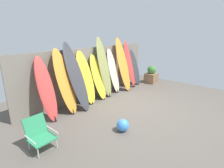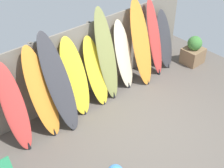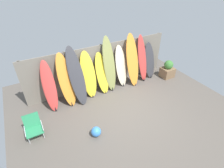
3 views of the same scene
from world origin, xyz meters
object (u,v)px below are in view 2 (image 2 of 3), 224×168
surfboard_yellow_4 (96,72)px  surfboard_charcoal_9 (164,40)px  surfboard_yellow_3 (75,77)px  surfboard_cream_6 (124,55)px  surfboard_orange_7 (141,44)px  planter_box (193,51)px  surfboard_red_8 (155,38)px  surfboard_olive_5 (107,55)px  surfboard_orange_1 (42,93)px  surfboard_charcoal_2 (59,83)px  surfboard_red_0 (14,108)px

surfboard_yellow_4 → surfboard_charcoal_9: bearing=0.1°
surfboard_yellow_3 → surfboard_cream_6: bearing=0.8°
surfboard_orange_7 → planter_box: size_ratio=2.60×
surfboard_cream_6 → surfboard_red_8: (1.03, -0.06, 0.14)m
surfboard_olive_5 → surfboard_charcoal_9: bearing=-0.3°
surfboard_red_8 → surfboard_charcoal_9: 0.49m
surfboard_orange_1 → surfboard_charcoal_2: surfboard_charcoal_2 is taller
surfboard_cream_6 → planter_box: surfboard_cream_6 is taller
surfboard_yellow_4 → surfboard_olive_5: size_ratio=0.73×
surfboard_charcoal_2 → surfboard_red_0: bearing=175.5°
surfboard_red_0 → surfboard_charcoal_9: size_ratio=1.11×
surfboard_red_0 → surfboard_red_8: bearing=0.4°
surfboard_yellow_3 → surfboard_cream_6: surfboard_yellow_3 is taller
surfboard_red_0 → surfboard_charcoal_9: bearing=0.7°
surfboard_red_0 → surfboard_cream_6: bearing=1.7°
surfboard_cream_6 → surfboard_orange_7: 0.53m
surfboard_olive_5 → surfboard_orange_7: (1.03, -0.10, -0.02)m
surfboard_red_8 → surfboard_charcoal_9: (0.45, 0.03, -0.20)m
surfboard_charcoal_2 → surfboard_yellow_3: surfboard_charcoal_2 is taller
surfboard_olive_5 → surfboard_yellow_4: bearing=-177.6°
surfboard_yellow_3 → surfboard_orange_7: size_ratio=0.83×
surfboard_red_8 → planter_box: surfboard_red_8 is taller
surfboard_charcoal_2 → surfboard_yellow_4: size_ratio=1.30×
surfboard_yellow_4 → surfboard_red_8: bearing=-0.7°
surfboard_orange_1 → surfboard_charcoal_2: size_ratio=0.92×
surfboard_orange_1 → surfboard_cream_6: surfboard_orange_1 is taller
surfboard_cream_6 → planter_box: size_ratio=2.10×
surfboard_cream_6 → surfboard_red_8: bearing=-3.3°
surfboard_cream_6 → surfboard_orange_7: bearing=-14.5°
surfboard_yellow_4 → surfboard_charcoal_9: (2.37, 0.00, -0.01)m
surfboard_yellow_4 → surfboard_yellow_3: bearing=178.2°
surfboard_yellow_3 → surfboard_red_8: (2.48, -0.04, 0.11)m
surfboard_charcoal_2 → surfboard_red_8: size_ratio=1.04×
surfboard_red_0 → surfboard_olive_5: surfboard_olive_5 is taller
surfboard_cream_6 → surfboard_red_0: bearing=-178.3°
surfboard_olive_5 → surfboard_charcoal_9: surfboard_olive_5 is taller
surfboard_yellow_4 → surfboard_orange_7: (1.37, -0.08, 0.27)m
surfboard_orange_1 → surfboard_olive_5: (1.77, 0.09, 0.14)m
surfboard_yellow_4 → surfboard_cream_6: 0.90m
surfboard_orange_1 → surfboard_cream_6: 2.34m
surfboard_yellow_3 → surfboard_orange_7: 1.93m
surfboard_cream_6 → planter_box: (2.18, -0.53, -0.48)m
surfboard_cream_6 → surfboard_orange_7: (0.47, -0.12, 0.21)m
planter_box → surfboard_cream_6: bearing=166.3°
surfboard_yellow_4 → planter_box: (3.08, -0.49, -0.42)m
surfboard_red_0 → surfboard_orange_1: surfboard_orange_1 is taller
surfboard_charcoal_9 → surfboard_yellow_3: bearing=179.7°
surfboard_yellow_3 → surfboard_cream_6: (1.45, 0.02, -0.03)m
surfboard_red_8 → surfboard_charcoal_2: bearing=-178.0°
surfboard_yellow_4 → surfboard_red_8: size_ratio=0.80×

